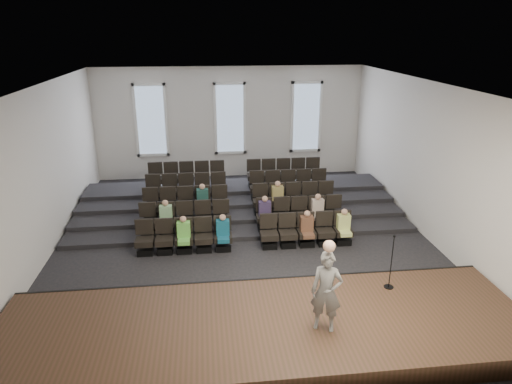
# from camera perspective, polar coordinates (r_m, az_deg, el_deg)

# --- Properties ---
(ground) EXTENTS (14.00, 14.00, 0.00)m
(ground) POSITION_cam_1_polar(r_m,az_deg,el_deg) (15.04, -1.43, -6.04)
(ground) COLOR black
(ground) RESTS_ON ground
(ceiling) EXTENTS (12.00, 14.00, 0.02)m
(ceiling) POSITION_cam_1_polar(r_m,az_deg,el_deg) (13.62, -1.61, 13.28)
(ceiling) COLOR white
(ceiling) RESTS_ON ground
(wall_back) EXTENTS (12.00, 0.04, 5.00)m
(wall_back) POSITION_cam_1_polar(r_m,az_deg,el_deg) (20.93, -3.27, 8.62)
(wall_back) COLOR silver
(wall_back) RESTS_ON ground
(wall_front) EXTENTS (12.00, 0.04, 5.00)m
(wall_front) POSITION_cam_1_polar(r_m,az_deg,el_deg) (7.73, 3.29, -11.97)
(wall_front) COLOR silver
(wall_front) RESTS_ON ground
(wall_left) EXTENTS (0.04, 14.00, 5.00)m
(wall_left) POSITION_cam_1_polar(r_m,az_deg,el_deg) (14.89, -25.28, 2.05)
(wall_left) COLOR silver
(wall_left) RESTS_ON ground
(wall_right) EXTENTS (0.04, 14.00, 5.00)m
(wall_right) POSITION_cam_1_polar(r_m,az_deg,el_deg) (15.82, 20.80, 3.64)
(wall_right) COLOR silver
(wall_right) RESTS_ON ground
(stage) EXTENTS (11.80, 3.60, 0.50)m
(stage) POSITION_cam_1_polar(r_m,az_deg,el_deg) (10.56, 1.21, -16.90)
(stage) COLOR #43281C
(stage) RESTS_ON ground
(stage_lip) EXTENTS (11.80, 0.06, 0.52)m
(stage_lip) POSITION_cam_1_polar(r_m,az_deg,el_deg) (12.02, 0.05, -11.87)
(stage_lip) COLOR black
(stage_lip) RESTS_ON ground
(risers) EXTENTS (11.80, 4.80, 0.60)m
(risers) POSITION_cam_1_polar(r_m,az_deg,el_deg) (17.87, -2.37, -1.05)
(risers) COLOR black
(risers) RESTS_ON ground
(seating_rows) EXTENTS (6.80, 4.70, 1.67)m
(seating_rows) POSITION_cam_1_polar(r_m,az_deg,el_deg) (16.18, -1.95, -1.50)
(seating_rows) COLOR black
(seating_rows) RESTS_ON ground
(windows) EXTENTS (8.44, 0.10, 3.24)m
(windows) POSITION_cam_1_polar(r_m,az_deg,el_deg) (20.83, -3.27, 9.13)
(windows) COLOR white
(windows) RESTS_ON wall_back
(audience) EXTENTS (6.05, 2.64, 1.10)m
(audience) POSITION_cam_1_polar(r_m,az_deg,el_deg) (14.95, -0.21, -2.86)
(audience) COLOR #69C24D
(audience) RESTS_ON seating_rows
(speaker) EXTENTS (0.76, 0.64, 1.79)m
(speaker) POSITION_cam_1_polar(r_m,az_deg,el_deg) (9.82, 8.80, -12.21)
(speaker) COLOR slate
(speaker) RESTS_ON stage
(mic_stand) EXTENTS (0.24, 0.24, 1.43)m
(mic_stand) POSITION_cam_1_polar(r_m,az_deg,el_deg) (11.82, 16.43, -9.58)
(mic_stand) COLOR black
(mic_stand) RESTS_ON stage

